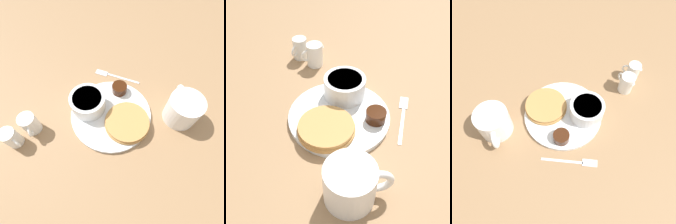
# 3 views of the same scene
# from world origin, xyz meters

# --- Properties ---
(ground_plane) EXTENTS (4.00, 4.00, 0.00)m
(ground_plane) POSITION_xyz_m (0.00, 0.00, 0.00)
(ground_plane) COLOR #93704C
(plate) EXTENTS (0.24, 0.24, 0.01)m
(plate) POSITION_xyz_m (0.00, 0.00, 0.01)
(plate) COLOR white
(plate) RESTS_ON ground_plane
(pancake_stack) EXTENTS (0.13, 0.13, 0.02)m
(pancake_stack) POSITION_xyz_m (0.04, 0.04, 0.02)
(pancake_stack) COLOR #B78447
(pancake_stack) RESTS_ON plate
(bowl) EXTENTS (0.10, 0.10, 0.05)m
(bowl) POSITION_xyz_m (-0.03, -0.06, 0.04)
(bowl) COLOR white
(bowl) RESTS_ON plate
(syrup_cup) EXTENTS (0.05, 0.05, 0.03)m
(syrup_cup) POSITION_xyz_m (-0.07, 0.04, 0.03)
(syrup_cup) COLOR #38190A
(syrup_cup) RESTS_ON plate
(butter_ramekin) EXTENTS (0.05, 0.05, 0.04)m
(butter_ramekin) POSITION_xyz_m (-0.05, -0.07, 0.03)
(butter_ramekin) COLOR white
(butter_ramekin) RESTS_ON plate
(coffee_mug) EXTENTS (0.13, 0.09, 0.08)m
(coffee_mug) POSITION_xyz_m (0.04, 0.20, 0.04)
(coffee_mug) COLOR white
(coffee_mug) RESTS_ON ground_plane
(creamer_pitcher_near) EXTENTS (0.07, 0.04, 0.07)m
(creamer_pitcher_near) POSITION_xyz_m (0.00, -0.23, 0.03)
(creamer_pitcher_near) COLOR white
(creamer_pitcher_near) RESTS_ON ground_plane
(creamer_pitcher_far) EXTENTS (0.05, 0.05, 0.06)m
(creamer_pitcher_far) POSITION_xyz_m (0.03, -0.27, 0.03)
(creamer_pitcher_far) COLOR white
(creamer_pitcher_far) RESTS_ON ground_plane
(fork) EXTENTS (0.09, 0.14, 0.00)m
(fork) POSITION_xyz_m (-0.15, 0.03, 0.00)
(fork) COLOR silver
(fork) RESTS_ON ground_plane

